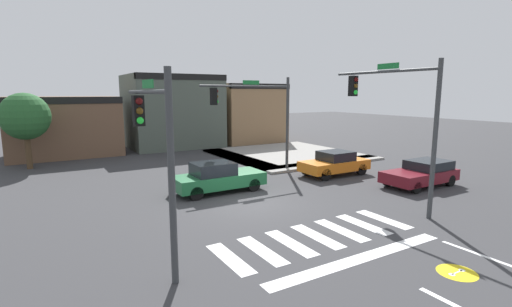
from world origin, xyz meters
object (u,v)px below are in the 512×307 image
at_px(traffic_signal_southeast, 395,107).
at_px(car_green, 217,177).
at_px(roadside_tree, 25,117).
at_px(traffic_signal_northeast, 257,108).
at_px(car_orange, 335,163).
at_px(traffic_signal_southwest, 154,137).
at_px(car_maroon, 422,173).

relative_size(traffic_signal_southeast, car_green, 1.36).
xyz_separation_m(traffic_signal_southeast, car_green, (-5.45, 5.95, -3.55)).
distance_m(traffic_signal_southeast, car_green, 8.82).
bearing_deg(traffic_signal_southeast, roadside_tree, 37.71).
height_order(traffic_signal_northeast, car_green, traffic_signal_northeast).
bearing_deg(car_orange, roadside_tree, 143.39).
bearing_deg(car_orange, traffic_signal_southwest, -154.10).
xyz_separation_m(traffic_signal_southeast, car_orange, (2.17, 5.82, -3.56)).
distance_m(car_orange, car_maroon, 4.81).
bearing_deg(traffic_signal_southwest, roadside_tree, 10.59).
bearing_deg(traffic_signal_northeast, roadside_tree, -36.43).
height_order(traffic_signal_southeast, traffic_signal_northeast, traffic_signal_southeast).
xyz_separation_m(car_maroon, car_green, (-9.81, 4.41, 0.06)).
distance_m(traffic_signal_southeast, roadside_tree, 22.07).
bearing_deg(traffic_signal_southeast, car_green, 42.51).
height_order(car_maroon, roadside_tree, roadside_tree).
xyz_separation_m(traffic_signal_northeast, car_orange, (3.71, -2.81, -3.27)).
distance_m(traffic_signal_southwest, traffic_signal_northeast, 12.35).
distance_m(traffic_signal_northeast, car_orange, 5.69).
height_order(car_green, roadside_tree, roadside_tree).
bearing_deg(car_green, traffic_signal_southeast, -47.49).
bearing_deg(traffic_signal_southwest, car_orange, -64.10).
bearing_deg(traffic_signal_southeast, traffic_signal_southwest, 91.02).
xyz_separation_m(traffic_signal_southwest, traffic_signal_northeast, (8.65, 8.81, 0.32)).
bearing_deg(roadside_tree, car_orange, -36.61).
distance_m(traffic_signal_northeast, roadside_tree, 14.86).
bearing_deg(traffic_signal_southeast, car_orange, -20.43).
xyz_separation_m(traffic_signal_southeast, roadside_tree, (-13.49, 17.45, -0.92)).
relative_size(traffic_signal_southwest, car_maroon, 1.31).
xyz_separation_m(traffic_signal_southwest, car_green, (4.74, 6.13, -2.94)).
xyz_separation_m(traffic_signal_southwest, car_maroon, (14.55, 1.72, -3.00)).
xyz_separation_m(traffic_signal_southeast, traffic_signal_northeast, (-1.54, 8.63, -0.29)).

